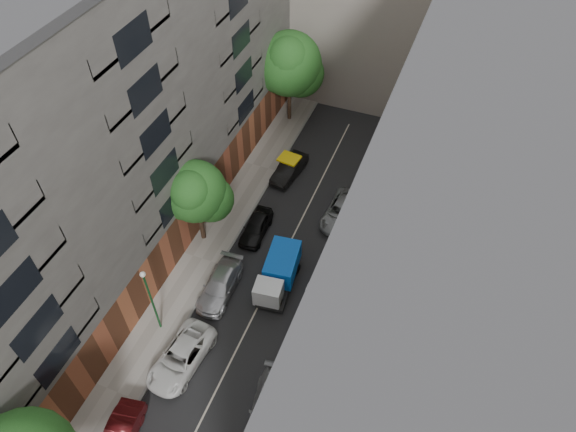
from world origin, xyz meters
The scene contains 19 objects.
ground centered at (0.00, 0.00, 0.00)m, with size 120.00×120.00×0.00m, color #4C4C49.
road_surface centered at (0.00, 0.00, 0.01)m, with size 8.00×44.00×0.02m, color black.
sidewalk_left centered at (-5.50, 0.00, 0.07)m, with size 3.00×44.00×0.15m, color gray.
sidewalk_right centered at (5.50, 0.00, 0.07)m, with size 3.00×44.00×0.15m, color gray.
building_left centered at (-11.00, 0.00, 10.00)m, with size 8.00×44.00×20.00m, color #464442.
building_right centered at (11.00, 0.00, 10.00)m, with size 8.00×44.00×20.00m, color tan.
tarp_truck centered at (0.60, 0.08, 1.27)m, with size 2.53×5.20×2.31m.
car_left_2 centered at (-2.80, -7.80, 0.73)m, with size 2.44×5.28×1.47m, color silver.
car_left_3 centered at (-2.96, -2.04, 0.72)m, with size 2.01×4.95×1.44m, color #B8B8BD.
car_left_4 centered at (-2.80, 3.88, 0.70)m, with size 1.66×4.12×1.40m, color black.
car_left_5 centered at (-2.80, 11.00, 0.73)m, with size 1.54×4.43×1.46m, color black.
car_right_1 centered at (3.55, -8.80, 0.74)m, with size 2.08×5.13×1.49m, color slate.
car_right_2 centered at (3.60, -2.60, 0.67)m, with size 1.57×3.91×1.33m, color black.
car_right_3 centered at (3.60, 1.60, 0.67)m, with size 1.41×4.06×1.34m, color silver.
car_right_4 centered at (2.86, 7.80, 0.70)m, with size 2.32×5.02×1.40m, color slate.
tree_mid centered at (-6.27, 1.82, 4.92)m, with size 4.85×4.50×7.25m.
tree_far centered at (-5.56, 18.35, 5.86)m, with size 5.97×5.79×8.81m.
lamp_post centered at (-5.38, -6.11, 3.88)m, with size 0.36×0.36×6.00m.
pedestrian centered at (4.67, 6.01, 1.11)m, with size 0.70×0.46×1.91m, color black.
Camera 1 is at (8.93, -19.64, 30.18)m, focal length 32.00 mm.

